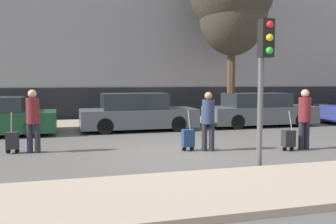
{
  "coord_description": "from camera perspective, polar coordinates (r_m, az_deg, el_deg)",
  "views": [
    {
      "loc": [
        -2.87,
        -9.56,
        1.94
      ],
      "look_at": [
        0.31,
        1.8,
        0.95
      ],
      "focal_mm": 40.0,
      "sensor_mm": 36.0,
      "label": 1
    }
  ],
  "objects": [
    {
      "name": "traffic_light",
      "position": [
        8.3,
        14.4,
        7.26
      ],
      "size": [
        0.28,
        0.47,
        3.23
      ],
      "color": "#515154",
      "rests_on": "ground_plane"
    },
    {
      "name": "parked_bicycle",
      "position": [
        17.16,
        -7.12,
        -0.08
      ],
      "size": [
        1.77,
        0.06,
        0.96
      ],
      "color": "black",
      "rests_on": "sidewalk_far"
    },
    {
      "name": "trolley_right",
      "position": [
        10.89,
        17.88,
        -3.86
      ],
      "size": [
        0.34,
        0.29,
        1.12
      ],
      "color": "#262628",
      "rests_on": "ground_plane"
    },
    {
      "name": "building_facade",
      "position": [
        20.8,
        -7.7,
        16.2
      ],
      "size": [
        28.0,
        2.91,
        12.17
      ],
      "color": "gray",
      "rests_on": "ground_plane"
    },
    {
      "name": "trolley_center",
      "position": [
        10.38,
        3.08,
        -3.99
      ],
      "size": [
        0.34,
        0.29,
        1.13
      ],
      "color": "navy",
      "rests_on": "ground_plane"
    },
    {
      "name": "trolley_left",
      "position": [
        10.83,
        -22.63,
        -4.05
      ],
      "size": [
        0.34,
        0.29,
        1.11
      ],
      "color": "#262628",
      "rests_on": "ground_plane"
    },
    {
      "name": "parked_car_1",
      "position": [
        14.61,
        -4.71,
        -0.18
      ],
      "size": [
        4.46,
        1.74,
        1.46
      ],
      "color": "#4C5156",
      "rests_on": "ground_plane"
    },
    {
      "name": "parked_car_2",
      "position": [
        16.46,
        13.68,
        0.2
      ],
      "size": [
        4.7,
        1.78,
        1.41
      ],
      "color": "#4C5156",
      "rests_on": "ground_plane"
    },
    {
      "name": "pedestrian_right",
      "position": [
        11.18,
        20.08,
        -0.5
      ],
      "size": [
        0.35,
        0.34,
        1.7
      ],
      "rotation": [
        0.0,
        0.0,
        0.13
      ],
      "color": "#23232D",
      "rests_on": "ground_plane"
    },
    {
      "name": "ground_plane",
      "position": [
        10.16,
        1.08,
        -6.2
      ],
      "size": [
        80.0,
        80.0,
        0.0
      ],
      "primitive_type": "plane",
      "color": "#565451"
    },
    {
      "name": "pedestrian_left",
      "position": [
        10.62,
        -19.88,
        -0.74
      ],
      "size": [
        0.35,
        0.34,
        1.71
      ],
      "rotation": [
        0.0,
        0.0,
        -0.15
      ],
      "color": "#23232D",
      "rests_on": "ground_plane"
    },
    {
      "name": "sidewalk_far",
      "position": [
        16.91,
        -5.77,
        -1.61
      ],
      "size": [
        28.0,
        3.0,
        0.12
      ],
      "color": "tan",
      "rests_on": "ground_plane"
    },
    {
      "name": "pedestrian_center",
      "position": [
        10.32,
        6.15,
        -0.89
      ],
      "size": [
        0.34,
        0.34,
        1.63
      ],
      "rotation": [
        0.0,
        0.0,
        -0.32
      ],
      "color": "#23232D",
      "rests_on": "ground_plane"
    },
    {
      "name": "sidewalk_near",
      "position": [
        6.74,
        10.47,
        -11.46
      ],
      "size": [
        28.0,
        2.5,
        0.12
      ],
      "color": "tan",
      "rests_on": "ground_plane"
    },
    {
      "name": "bare_tree_near_crossing",
      "position": [
        17.87,
        9.86,
        14.46
      ],
      "size": [
        3.1,
        3.1,
        6.76
      ],
      "color": "#4C3826",
      "rests_on": "sidewalk_far"
    }
  ]
}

